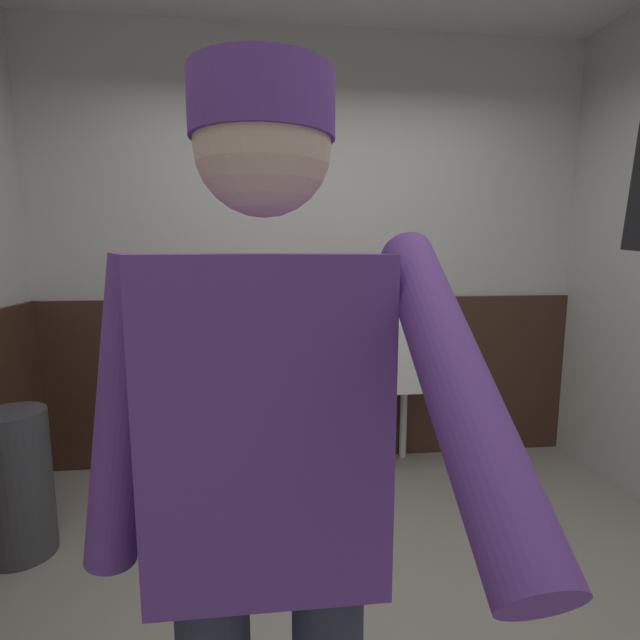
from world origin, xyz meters
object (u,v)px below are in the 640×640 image
object	(u,v)px
trash_bin	(18,484)
urinal_left	(298,356)
urinal_middle	(409,353)
soap_dispenser	(419,271)
person	(269,490)

from	to	relation	value
trash_bin	urinal_left	bearing A→B (deg)	28.52
urinal_left	urinal_middle	size ratio (longest dim) A/B	1.00
urinal_middle	soap_dispenser	xyz separation A→B (m)	(0.09, 0.12, 0.54)
urinal_middle	soap_dispenser	distance (m)	0.56
person	trash_bin	xyz separation A→B (m)	(-1.19, 1.43, -0.67)
urinal_middle	trash_bin	size ratio (longest dim) A/B	1.72
urinal_left	soap_dispenser	distance (m)	1.01
urinal_middle	trash_bin	bearing A→B (deg)	-160.58
urinal_left	trash_bin	bearing A→B (deg)	-151.48
urinal_middle	urinal_left	bearing A→B (deg)	180.00
urinal_left	soap_dispenser	size ratio (longest dim) A/B	6.89
trash_bin	soap_dispenser	distance (m)	2.58
trash_bin	soap_dispenser	world-z (taller)	soap_dispenser
urinal_middle	person	xyz separation A→B (m)	(-0.94, -2.18, 0.25)
soap_dispenser	person	bearing A→B (deg)	-114.20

